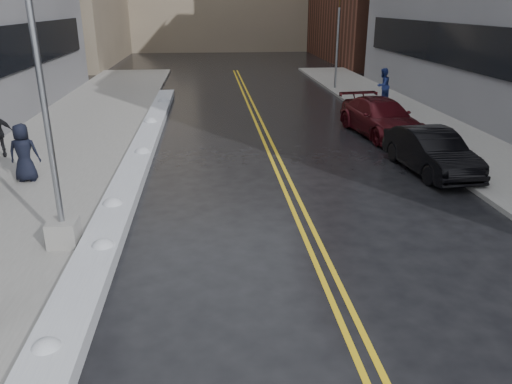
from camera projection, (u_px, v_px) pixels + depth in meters
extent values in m
plane|color=black|center=(209.00, 289.00, 10.01)|extent=(160.00, 160.00, 0.00)
cube|color=gray|center=(54.00, 154.00, 18.78)|extent=(5.50, 50.00, 0.15)
cube|color=gray|center=(455.00, 143.00, 20.19)|extent=(4.00, 50.00, 0.15)
cube|color=gold|center=(267.00, 150.00, 19.53)|extent=(0.12, 50.00, 0.01)
cube|color=gold|center=(275.00, 150.00, 19.56)|extent=(0.12, 50.00, 0.01)
cube|color=silver|center=(136.00, 165.00, 17.18)|extent=(0.90, 30.00, 0.34)
cube|color=gray|center=(64.00, 233.00, 11.42)|extent=(0.65, 0.65, 0.60)
cylinder|color=gray|center=(38.00, 63.00, 10.08)|extent=(0.14, 0.14, 7.00)
cylinder|color=maroon|center=(432.00, 135.00, 19.96)|extent=(0.24, 0.24, 0.60)
sphere|color=maroon|center=(433.00, 127.00, 19.86)|extent=(0.26, 0.26, 0.26)
cylinder|color=maroon|center=(432.00, 134.00, 19.95)|extent=(0.25, 0.10, 0.10)
cylinder|color=gray|center=(337.00, 49.00, 32.18)|extent=(0.14, 0.14, 5.00)
imported|color=black|center=(24.00, 153.00, 15.37)|extent=(0.90, 0.59, 1.82)
imported|color=navy|center=(383.00, 86.00, 27.67)|extent=(1.18, 1.14, 1.91)
imported|color=black|center=(431.00, 151.00, 16.72)|extent=(1.92, 4.53, 1.45)
imported|color=#430A10|center=(381.00, 118.00, 21.50)|extent=(2.83, 5.53, 1.53)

